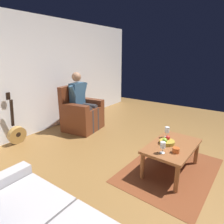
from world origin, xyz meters
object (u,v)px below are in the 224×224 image
Objects in this scene: wine_glass_near at (163,146)px; candle_jar at (176,150)px; armchair at (81,114)px; guitar at (17,133)px; coffee_table at (172,149)px; person_seated at (82,100)px; wine_glass_far at (167,130)px; fruit_bowl at (167,141)px.

wine_glass_near is 1.71× the size of candle_jar.
armchair reaches higher than guitar.
wine_glass_near is at bearing -5.93° from coffee_table.
person_seated is 2.50m from candle_jar.
person_seated reaches higher than coffee_table.
guitar is at bearing -80.14° from wine_glass_near.
coffee_table is 0.98× the size of guitar.
guitar reaches higher than wine_glass_near.
guitar is (0.81, -2.83, -0.15)m from coffee_table.
armchair reaches higher than wine_glass_near.
wine_glass_far is at bearing -141.37° from coffee_table.
coffee_table is at bearing 38.63° from wine_glass_far.
candle_jar is (0.71, 2.42, 0.11)m from armchair.
person_seated reaches higher than armchair.
wine_glass_far is 1.87× the size of candle_jar.
armchair is 5.77× the size of wine_glass_far.
wine_glass_near is at bearing -51.77° from candle_jar.
person_seated is 13.92× the size of candle_jar.
wine_glass_near is (0.33, -0.03, 0.17)m from coffee_table.
wine_glass_far is 0.25m from fruit_bowl.
person_seated reaches higher than fruit_bowl.
armchair is 2.17m from wine_glass_far.
wine_glass_near is at bearing 62.69° from person_seated.
wine_glass_near reaches higher than candle_jar.
fruit_bowl is at bearing -170.97° from wine_glass_near.
candle_jar is at bearing 44.67° from fruit_bowl.
candle_jar is at bearing 33.71° from wine_glass_far.
guitar is 6.28× the size of wine_glass_near.
coffee_table is at bearing 70.81° from armchair.
coffee_table is (0.50, 2.31, 0.01)m from armchair.
person_seated is at bearing 90.00° from armchair.
guitar is at bearing -73.72° from fruit_bowl.
wine_glass_near is 0.20m from candle_jar.
wine_glass_near is (0.83, 2.24, -0.18)m from person_seated.
wine_glass_far is 0.80× the size of fruit_bowl.
armchair is 2.43m from wine_glass_near.
fruit_bowl is (0.01, -0.08, 0.10)m from coffee_table.
wine_glass_far reaches higher than candle_jar.
wine_glass_far is (-0.53, -0.13, 0.01)m from wine_glass_near.
person_seated is 2.40m from wine_glass_near.
coffee_table is 0.26m from candle_jar.
guitar is at bearing -28.68° from armchair.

